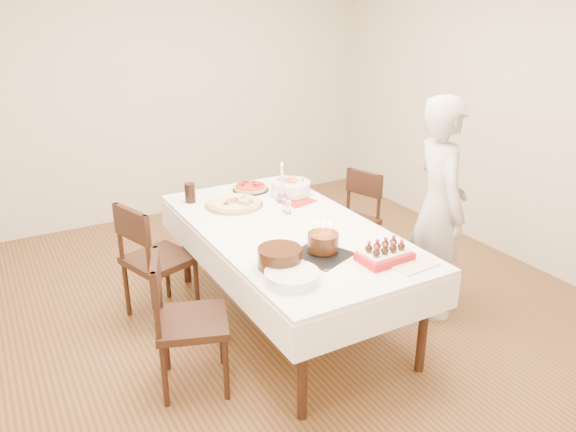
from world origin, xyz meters
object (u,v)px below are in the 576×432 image
chair_left_savory (159,260)px  pizza_white (234,204)px  taper_candle (282,182)px  layer_cake (280,258)px  chair_left_dessert (192,322)px  birthday_cake (323,237)px  person (439,209)px  cola_glass (190,193)px  chair_right_savory (350,222)px  pasta_bowl (291,188)px  strawberry_box (385,255)px  dining_table (288,275)px  pizza_pepperoni (251,188)px

chair_left_savory → pizza_white: chair_left_savory is taller
taper_candle → layer_cake: bearing=-119.5°
chair_left_dessert → birthday_cake: birthday_cake is taller
person → birthday_cake: 1.04m
cola_glass → chair_right_savory: bearing=-13.3°
person → pasta_bowl: bearing=56.5°
chair_right_savory → layer_cake: bearing=-159.1°
layer_cake → pasta_bowl: bearing=57.5°
taper_candle → cola_glass: bearing=150.4°
taper_candle → person: bearing=-45.4°
person → layer_cake: bearing=117.0°
chair_right_savory → chair_left_dessert: (-1.76, -0.86, 0.02)m
pasta_bowl → cola_glass: (-0.77, 0.23, 0.02)m
cola_glass → strawberry_box: size_ratio=0.49×
chair_left_dessert → cola_glass: (0.44, 1.17, 0.38)m
dining_table → taper_candle: (0.21, 0.46, 0.54)m
chair_left_dessert → cola_glass: size_ratio=5.77×
pizza_white → chair_left_savory: bearing=-177.8°
dining_table → cola_glass: cola_glass is taller
chair_left_savory → pizza_pepperoni: bearing=-179.7°
pizza_pepperoni → chair_left_savory: bearing=-161.5°
pizza_white → birthday_cake: bearing=-81.3°
dining_table → pizza_pepperoni: (0.12, 0.83, 0.40)m
dining_table → birthday_cake: 0.66m
chair_left_savory → strawberry_box: chair_left_savory is taller
chair_left_savory → pizza_pepperoni: size_ratio=3.09×
pizza_white → cola_glass: size_ratio=2.92×
chair_left_savory → pizza_white: (0.62, 0.02, 0.31)m
cola_glass → strawberry_box: cola_glass is taller
pasta_bowl → taper_candle: taper_candle is taller
dining_table → taper_candle: size_ratio=6.48×
taper_candle → birthday_cake: size_ratio=1.69×
chair_left_dessert → person: person is taller
layer_cake → chair_left_savory: bearing=112.0°
chair_right_savory → pasta_bowl: pasta_bowl is taller
chair_left_savory → person: size_ratio=0.56×
layer_cake → birthday_cake: birthday_cake is taller
strawberry_box → dining_table: bearing=108.8°
chair_left_dessert → birthday_cake: (0.85, -0.10, 0.41)m
chair_left_savory → chair_left_dessert: chair_left_savory is taller
pizza_pepperoni → dining_table: bearing=-97.9°
dining_table → chair_left_dessert: 0.93m
pasta_bowl → taper_candle: bearing=-140.4°
dining_table → birthday_cake: birthday_cake is taller
person → pizza_pepperoni: size_ratio=5.53×
layer_cake → birthday_cake: (0.35, 0.07, 0.03)m
person → cola_glass: person is taller
chair_right_savory → pasta_bowl: bearing=153.3°
chair_right_savory → layer_cake: (-1.25, -1.03, 0.39)m
chair_right_savory → birthday_cake: birthday_cake is taller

